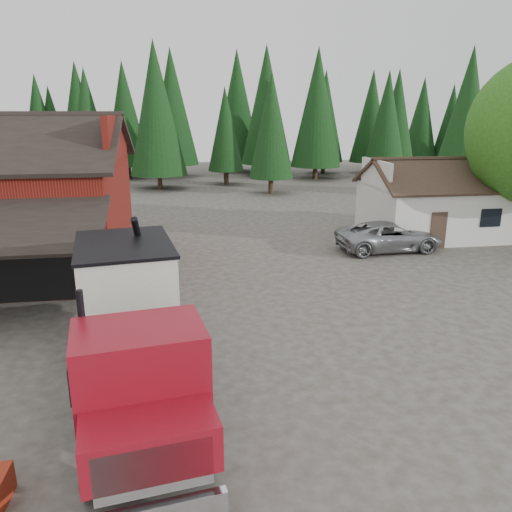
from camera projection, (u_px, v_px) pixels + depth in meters
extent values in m
plane|color=#413A33|center=(255.00, 344.00, 15.95)|extent=(120.00, 120.00, 0.00)
cube|color=maroon|center=(116.00, 138.00, 23.04)|extent=(0.25, 7.00, 2.00)
cylinder|color=#382619|center=(81.00, 290.00, 16.74)|extent=(0.20, 0.20, 2.80)
cube|color=silver|center=(437.00, 210.00, 29.77)|extent=(8.00, 6.00, 3.00)
cube|color=#38281E|center=(455.00, 175.00, 27.71)|extent=(8.60, 3.42, 1.80)
cube|color=#38281E|center=(429.00, 169.00, 30.56)|extent=(8.60, 3.42, 1.80)
cube|color=silver|center=(376.00, 173.00, 28.55)|extent=(0.20, 4.20, 1.50)
cube|color=silver|center=(504.00, 171.00, 29.72)|extent=(0.20, 4.20, 1.50)
cube|color=#38281E|center=(438.00, 230.00, 26.82)|extent=(0.90, 0.06, 2.00)
cube|color=black|center=(491.00, 218.00, 27.09)|extent=(1.20, 0.06, 1.00)
sphere|color=#265A14|center=(512.00, 153.00, 27.11)|extent=(4.40, 4.40, 4.40)
cylinder|color=#382619|center=(271.00, 184.00, 45.07)|extent=(0.44, 0.44, 1.60)
cone|color=black|center=(271.00, 126.00, 43.65)|extent=(3.96, 3.96, 9.00)
cylinder|color=#382619|center=(459.00, 187.00, 43.61)|extent=(0.44, 0.44, 1.60)
cone|color=black|center=(467.00, 114.00, 41.91)|extent=(4.84, 4.84, 11.00)
cylinder|color=#382619|center=(160.00, 181.00, 47.41)|extent=(0.44, 0.44, 1.60)
cone|color=black|center=(156.00, 109.00, 45.57)|extent=(5.28, 5.28, 12.00)
cylinder|color=black|center=(90.00, 466.00, 9.64)|extent=(0.54, 1.20, 1.16)
cylinder|color=black|center=(203.00, 444.00, 10.27)|extent=(0.54, 1.20, 1.16)
cylinder|color=black|center=(91.00, 351.00, 14.27)|extent=(0.54, 1.20, 1.16)
cylinder|color=black|center=(169.00, 340.00, 14.91)|extent=(0.54, 1.20, 1.16)
cylinder|color=black|center=(91.00, 330.00, 15.63)|extent=(0.54, 1.20, 1.16)
cylinder|color=black|center=(163.00, 321.00, 16.26)|extent=(0.54, 1.20, 1.16)
cube|color=black|center=(134.00, 359.00, 12.93)|extent=(2.51, 9.14, 0.42)
cube|color=silver|center=(154.00, 470.00, 8.32)|extent=(2.00, 0.40, 0.95)
cube|color=maroon|center=(150.00, 439.00, 8.85)|extent=(2.55, 1.71, 0.90)
cube|color=maroon|center=(141.00, 373.00, 9.95)|extent=(2.77, 2.15, 1.95)
cube|color=black|center=(144.00, 379.00, 9.08)|extent=(2.20, 0.42, 0.95)
cylinder|color=black|center=(83.00, 333.00, 10.35)|extent=(0.17, 0.17, 1.90)
cube|color=black|center=(137.00, 352.00, 10.93)|extent=(2.57, 0.51, 1.69)
cube|color=black|center=(130.00, 326.00, 14.20)|extent=(3.58, 6.45, 0.17)
cube|color=beige|center=(126.00, 274.00, 13.76)|extent=(2.92, 3.80, 1.69)
cone|color=beige|center=(128.00, 310.00, 14.06)|extent=(2.64, 2.64, 0.74)
cube|color=black|center=(123.00, 244.00, 13.52)|extent=(3.04, 3.92, 0.08)
cylinder|color=black|center=(144.00, 261.00, 15.33)|extent=(0.45, 2.34, 3.22)
cube|color=maroon|center=(104.00, 289.00, 16.26)|extent=(0.75, 0.93, 0.47)
cylinder|color=silver|center=(197.00, 400.00, 11.27)|extent=(0.74, 1.13, 0.59)
imported|color=#95989C|center=(389.00, 236.00, 26.50)|extent=(5.69, 2.86, 1.54)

